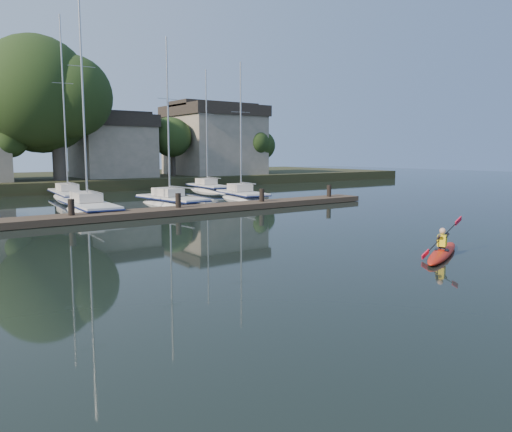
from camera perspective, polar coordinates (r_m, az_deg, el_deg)
ground at (r=15.90m, az=4.77°, el=-5.63°), size 160.00×160.00×0.00m
kayak at (r=18.39m, az=20.51°, el=-3.77°), size 4.18×2.32×1.39m
dock at (r=27.85m, az=-14.36°, el=0.19°), size 34.00×2.00×1.80m
sailboat_2 at (r=31.16m, az=-18.54°, el=0.07°), size 2.56×8.88×14.53m
sailboat_3 at (r=33.97m, az=-9.62°, el=0.92°), size 2.79×7.73×12.18m
sailboat_4 at (r=37.64m, az=-1.61°, el=1.64°), size 3.02×6.90×11.34m
sailboat_6 at (r=40.85m, az=-20.58°, el=1.64°), size 2.81×9.48×14.85m
sailboat_7 at (r=45.96m, az=-5.47°, el=2.65°), size 2.63×7.63×12.08m
shore at (r=53.32m, az=-23.40°, el=6.40°), size 90.00×25.25×12.75m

